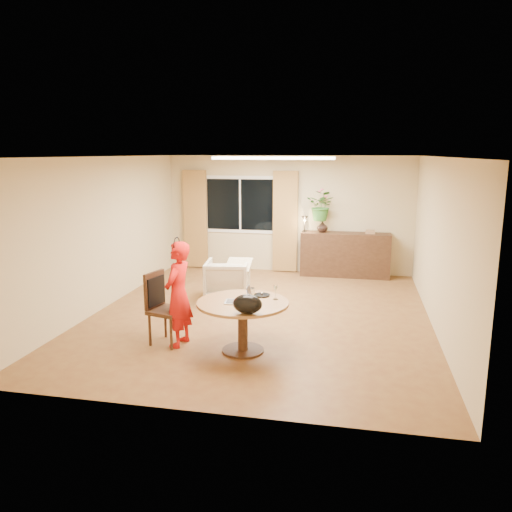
{
  "coord_description": "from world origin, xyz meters",
  "views": [
    {
      "loc": [
        1.53,
        -7.81,
        2.67
      ],
      "look_at": [
        -0.03,
        -0.2,
        1.05
      ],
      "focal_mm": 35.0,
      "sensor_mm": 36.0,
      "label": 1
    }
  ],
  "objects_px": {
    "child": "(178,294)",
    "armchair": "(227,279)",
    "sideboard": "(345,255)",
    "dining_table": "(243,312)",
    "dining_chair": "(167,309)"
  },
  "relations": [
    {
      "from": "child",
      "to": "armchair",
      "type": "xyz_separation_m",
      "value": [
        0.08,
        2.34,
        -0.38
      ]
    },
    {
      "from": "child",
      "to": "sideboard",
      "type": "relative_size",
      "value": 0.77
    },
    {
      "from": "dining_table",
      "to": "sideboard",
      "type": "xyz_separation_m",
      "value": [
        1.23,
        4.58,
        -0.08
      ]
    },
    {
      "from": "dining_table",
      "to": "sideboard",
      "type": "relative_size",
      "value": 0.65
    },
    {
      "from": "dining_chair",
      "to": "armchair",
      "type": "height_order",
      "value": "dining_chair"
    },
    {
      "from": "armchair",
      "to": "child",
      "type": "bearing_deg",
      "value": 80.58
    },
    {
      "from": "dining_chair",
      "to": "child",
      "type": "xyz_separation_m",
      "value": [
        0.17,
        -0.02,
        0.23
      ]
    },
    {
      "from": "dining_chair",
      "to": "child",
      "type": "height_order",
      "value": "child"
    },
    {
      "from": "child",
      "to": "sideboard",
      "type": "bearing_deg",
      "value": 160.27
    },
    {
      "from": "armchair",
      "to": "sideboard",
      "type": "xyz_separation_m",
      "value": [
        2.08,
        2.18,
        0.11
      ]
    },
    {
      "from": "child",
      "to": "sideboard",
      "type": "xyz_separation_m",
      "value": [
        2.16,
        4.53,
        -0.26
      ]
    },
    {
      "from": "child",
      "to": "sideboard",
      "type": "distance_m",
      "value": 5.02
    },
    {
      "from": "dining_chair",
      "to": "sideboard",
      "type": "distance_m",
      "value": 5.08
    },
    {
      "from": "dining_chair",
      "to": "armchair",
      "type": "bearing_deg",
      "value": 98.4
    },
    {
      "from": "dining_chair",
      "to": "child",
      "type": "distance_m",
      "value": 0.29
    }
  ]
}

